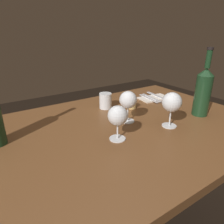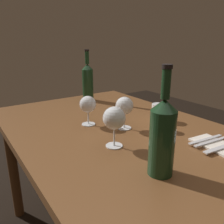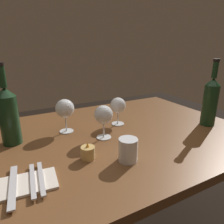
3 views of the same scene
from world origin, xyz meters
name	(u,v)px [view 1 (image 1 of 3)]	position (x,y,z in m)	size (l,w,h in m)	color
dining_table	(123,142)	(0.00, 0.00, 0.65)	(1.30, 0.90, 0.74)	brown
wine_glass_left	(118,116)	(-0.09, -0.09, 0.84)	(0.08, 0.08, 0.14)	white
wine_glass_right	(128,101)	(0.04, 0.02, 0.85)	(0.08, 0.08, 0.15)	white
wine_glass_centre	(172,103)	(0.17, -0.12, 0.85)	(0.09, 0.09, 0.16)	white
wine_bottle_second	(203,91)	(0.41, -0.11, 0.87)	(0.08, 0.08, 0.34)	#19381E
water_tumbler	(106,101)	(0.05, 0.24, 0.78)	(0.07, 0.07, 0.09)	white
votive_candle	(132,104)	(0.17, 0.16, 0.76)	(0.05, 0.05, 0.07)	#DBB266
folded_napkin	(154,98)	(0.40, 0.21, 0.74)	(0.20, 0.13, 0.01)	silver
fork_inner	(151,98)	(0.38, 0.21, 0.75)	(0.03, 0.18, 0.00)	silver
fork_outer	(148,98)	(0.35, 0.21, 0.75)	(0.03, 0.18, 0.00)	silver
table_knife	(158,96)	(0.43, 0.21, 0.75)	(0.04, 0.21, 0.00)	silver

